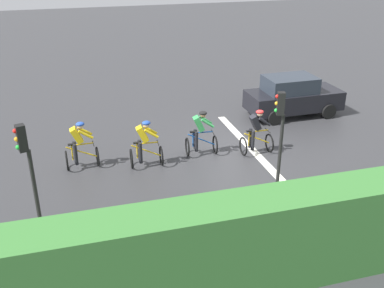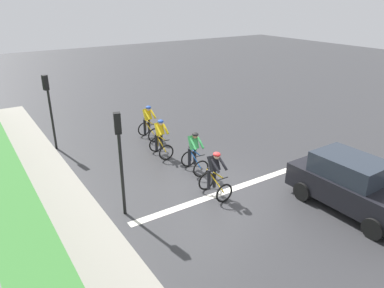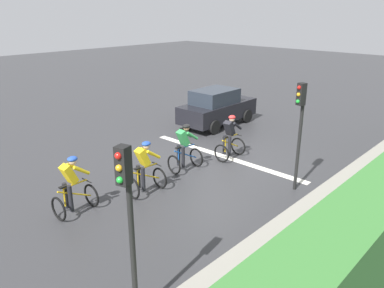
% 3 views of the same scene
% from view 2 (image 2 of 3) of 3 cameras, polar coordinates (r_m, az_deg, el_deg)
% --- Properties ---
extents(ground_plane, '(80.00, 80.00, 0.00)m').
position_cam_2_polar(ground_plane, '(13.26, 3.30, -6.89)').
color(ground_plane, '#333335').
extents(sidewalk_kerb, '(2.80, 25.21, 0.12)m').
position_cam_2_polar(sidewalk_kerb, '(13.05, -21.77, -8.85)').
color(sidewalk_kerb, gray).
rests_on(sidewalk_kerb, ground).
extents(stone_wall_low, '(0.44, 25.21, 0.59)m').
position_cam_2_polar(stone_wall_low, '(12.85, -25.83, -8.86)').
color(stone_wall_low, tan).
rests_on(stone_wall_low, ground).
extents(hedge_wall, '(1.10, 25.21, 2.22)m').
position_cam_2_polar(hedge_wall, '(12.47, -27.81, -5.91)').
color(hedge_wall, '#387533').
rests_on(hedge_wall, ground).
extents(road_marking_stop_line, '(7.00, 0.30, 0.01)m').
position_cam_2_polar(road_marking_stop_line, '(12.94, 4.53, -7.70)').
color(road_marking_stop_line, silver).
rests_on(road_marking_stop_line, ground).
extents(cyclist_lead, '(0.72, 1.10, 1.66)m').
position_cam_2_polar(cyclist_lead, '(17.55, -6.88, 3.33)').
color(cyclist_lead, black).
rests_on(cyclist_lead, ground).
extents(cyclist_second, '(0.74, 1.12, 1.66)m').
position_cam_2_polar(cyclist_second, '(15.58, -5.00, 0.90)').
color(cyclist_second, black).
rests_on(cyclist_second, ground).
extents(cyclist_mid, '(0.77, 1.14, 1.66)m').
position_cam_2_polar(cyclist_mid, '(14.10, 0.33, -1.37)').
color(cyclist_mid, black).
rests_on(cyclist_mid, ground).
extents(cyclist_fourth, '(0.69, 1.09, 1.66)m').
position_cam_2_polar(cyclist_fourth, '(12.44, 3.58, -4.84)').
color(cyclist_fourth, black).
rests_on(cyclist_fourth, ground).
extents(car_black, '(1.93, 4.12, 1.76)m').
position_cam_2_polar(car_black, '(12.71, 23.85, -5.86)').
color(car_black, black).
rests_on(car_black, ground).
extents(traffic_light_near_crossing, '(0.25, 0.31, 3.34)m').
position_cam_2_polar(traffic_light_near_crossing, '(11.03, -11.30, -0.76)').
color(traffic_light_near_crossing, black).
rests_on(traffic_light_near_crossing, ground).
extents(traffic_light_far_junction, '(0.25, 0.31, 3.34)m').
position_cam_2_polar(traffic_light_far_junction, '(17.01, -21.61, 6.32)').
color(traffic_light_far_junction, black).
rests_on(traffic_light_far_junction, ground).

